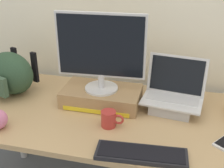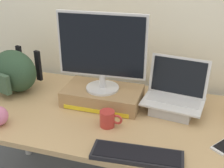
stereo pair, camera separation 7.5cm
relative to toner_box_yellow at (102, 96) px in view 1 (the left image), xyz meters
name	(u,v)px [view 1 (the left image)]	position (x,y,z in m)	size (l,w,h in m)	color
desk	(112,124)	(0.09, -0.09, -0.11)	(1.76, 0.78, 0.73)	tan
toner_box_yellow	(102,96)	(0.00, 0.00, 0.00)	(0.44, 0.25, 0.09)	#9E7A51
desktop_monitor	(101,51)	(0.00, 0.00, 0.28)	(0.49, 0.19, 0.44)	silver
open_laptop	(173,100)	(0.40, 0.04, 0.01)	(0.35, 0.26, 0.29)	#ADADB2
external_keyboard	(141,154)	(0.30, -0.41, -0.04)	(0.42, 0.16, 0.02)	black
messenger_backpack	(10,73)	(-0.57, 0.00, 0.08)	(0.36, 0.31, 0.26)	#28422D
coffee_mug	(109,119)	(0.10, -0.22, 0.00)	(0.12, 0.08, 0.09)	#B2332D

